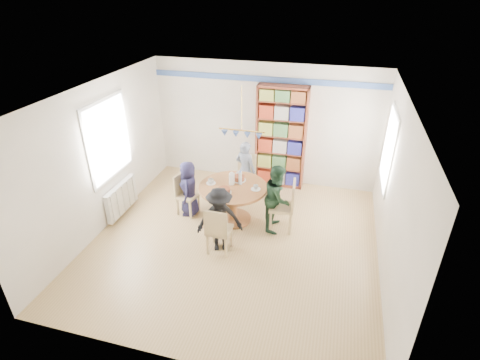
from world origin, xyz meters
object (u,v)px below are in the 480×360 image
(chair_far, at_px, (246,173))
(person_right, at_px, (277,198))
(person_left, at_px, (189,188))
(chair_right, at_px, (286,204))
(person_near, at_px, (220,220))
(dining_table, at_px, (233,195))
(chair_left, at_px, (184,192))
(radiator, at_px, (122,198))
(person_far, at_px, (245,170))
(chair_near, at_px, (218,229))
(bookshelf, at_px, (281,138))

(chair_far, height_order, person_right, person_right)
(person_left, bearing_deg, person_right, 75.10)
(chair_right, bearing_deg, person_near, -138.45)
(dining_table, relative_size, person_near, 1.08)
(chair_far, bearing_deg, chair_left, -133.57)
(chair_far, relative_size, person_near, 0.76)
(dining_table, relative_size, person_right, 1.00)
(radiator, distance_m, chair_right, 3.26)
(chair_far, relative_size, person_right, 0.71)
(person_far, bearing_deg, person_right, 149.53)
(dining_table, height_order, chair_right, chair_right)
(radiator, bearing_deg, person_right, 6.28)
(person_far, bearing_deg, chair_right, 154.50)
(chair_right, xyz_separation_m, person_far, (-1.03, 0.96, 0.09))
(chair_near, bearing_deg, chair_left, 134.77)
(chair_left, relative_size, chair_right, 0.85)
(radiator, distance_m, chair_left, 1.26)
(person_far, xyz_separation_m, bookshelf, (0.61, 0.75, 0.48))
(chair_far, height_order, person_far, person_far)
(person_left, relative_size, person_far, 0.89)
(person_left, xyz_separation_m, person_far, (0.91, 0.93, 0.07))
(bookshelf, bearing_deg, person_right, -81.64)
(chair_far, xyz_separation_m, chair_near, (0.05, -2.09, -0.01))
(radiator, relative_size, dining_table, 0.77)
(person_left, distance_m, person_near, 1.31)
(chair_left, xyz_separation_m, person_left, (0.10, -0.01, 0.10))
(person_left, xyz_separation_m, bookshelf, (1.51, 1.68, 0.55))
(person_right, bearing_deg, chair_right, -92.81)
(dining_table, relative_size, chair_right, 1.31)
(chair_right, relative_size, chair_far, 1.09)
(radiator, distance_m, bookshelf, 3.56)
(chair_near, distance_m, bookshelf, 2.86)
(radiator, xyz_separation_m, chair_near, (2.24, -0.69, 0.15))
(dining_table, height_order, person_near, person_near)
(radiator, bearing_deg, chair_left, 16.84)
(person_left, distance_m, person_far, 1.30)
(chair_far, xyz_separation_m, bookshelf, (0.63, 0.64, 0.62))
(dining_table, bearing_deg, bookshelf, 70.08)
(person_near, distance_m, bookshelf, 2.72)
(chair_right, bearing_deg, dining_table, 178.25)
(chair_left, relative_size, person_right, 0.66)
(chair_near, xyz_separation_m, bookshelf, (0.57, 2.73, 0.62))
(person_left, distance_m, person_right, 1.77)
(dining_table, distance_m, person_right, 0.86)
(radiator, height_order, person_near, person_near)
(chair_far, bearing_deg, chair_right, -45.69)
(person_left, distance_m, bookshelf, 2.33)
(person_left, bearing_deg, person_far, 121.41)
(chair_far, distance_m, person_left, 1.37)
(chair_right, distance_m, chair_near, 1.42)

